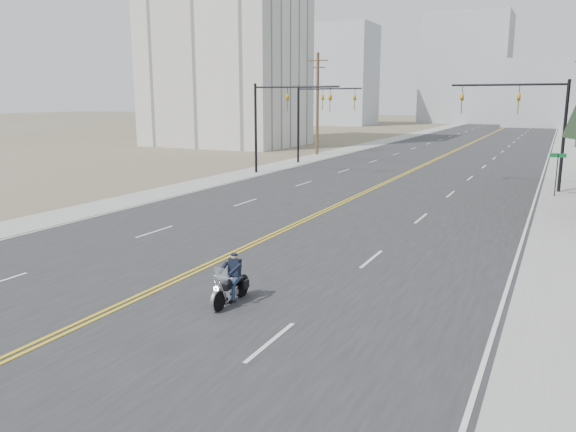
# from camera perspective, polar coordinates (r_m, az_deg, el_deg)

# --- Properties ---
(road) EXTENTS (20.00, 200.00, 0.01)m
(road) POSITION_cam_1_polar(r_m,az_deg,el_deg) (78.21, 17.97, 6.98)
(road) COLOR #303033
(road) RESTS_ON ground
(sidewalk_left) EXTENTS (3.00, 200.00, 0.01)m
(sidewalk_left) POSITION_cam_1_polar(r_m,az_deg,el_deg) (80.63, 9.81, 7.50)
(sidewalk_left) COLOR #A5A5A0
(sidewalk_left) RESTS_ON ground
(sidewalk_right) EXTENTS (3.00, 200.00, 0.01)m
(sidewalk_right) POSITION_cam_1_polar(r_m,az_deg,el_deg) (77.45, 26.46, 6.28)
(sidewalk_right) COLOR #A5A5A0
(sidewalk_right) RESTS_ON ground
(traffic_mast_left) EXTENTS (7.10, 0.26, 7.00)m
(traffic_mast_left) POSITION_cam_1_polar(r_m,az_deg,el_deg) (44.00, -0.98, 10.67)
(traffic_mast_left) COLOR black
(traffic_mast_left) RESTS_ON ground
(traffic_mast_right) EXTENTS (7.10, 0.26, 7.00)m
(traffic_mast_right) POSITION_cam_1_polar(r_m,az_deg,el_deg) (39.29, 23.43, 9.58)
(traffic_mast_right) COLOR black
(traffic_mast_right) RESTS_ON ground
(traffic_mast_far) EXTENTS (6.10, 0.26, 7.00)m
(traffic_mast_far) POSITION_cam_1_polar(r_m,az_deg,el_deg) (51.39, 2.79, 10.75)
(traffic_mast_far) COLOR black
(traffic_mast_far) RESTS_ON ground
(street_sign) EXTENTS (0.90, 0.06, 2.62)m
(street_sign) POSITION_cam_1_polar(r_m,az_deg,el_deg) (37.44, 25.67, 4.51)
(street_sign) COLOR black
(street_sign) RESTS_ON ground
(utility_pole_left) EXTENTS (2.20, 0.30, 10.50)m
(utility_pole_left) POSITION_cam_1_polar(r_m,az_deg,el_deg) (60.00, 3.01, 11.47)
(utility_pole_left) COLOR brown
(utility_pole_left) RESTS_ON ground
(apartment_block) EXTENTS (18.00, 14.00, 30.00)m
(apartment_block) POSITION_cam_1_polar(r_m,az_deg,el_deg) (73.98, -6.38, 18.87)
(apartment_block) COLOR silver
(apartment_block) RESTS_ON ground
(haze_bldg_a) EXTENTS (14.00, 12.00, 22.00)m
(haze_bldg_a) POSITION_cam_1_polar(r_m,az_deg,el_deg) (130.68, 5.51, 14.02)
(haze_bldg_a) COLOR #B7BCC6
(haze_bldg_a) RESTS_ON ground
(haze_bldg_b) EXTENTS (18.00, 14.00, 14.00)m
(haze_bldg_b) POSITION_cam_1_polar(r_m,az_deg,el_deg) (132.27, 25.19, 11.22)
(haze_bldg_b) COLOR #ADB2B7
(haze_bldg_b) RESTS_ON ground
(haze_bldg_d) EXTENTS (20.00, 15.00, 26.00)m
(haze_bldg_d) POSITION_cam_1_polar(r_m,az_deg,el_deg) (149.18, 17.61, 14.03)
(haze_bldg_d) COLOR #ADB2B7
(haze_bldg_d) RESTS_ON ground
(haze_bldg_f) EXTENTS (12.00, 12.00, 16.00)m
(haze_bldg_f) POSITION_cam_1_polar(r_m,az_deg,el_deg) (150.16, 2.05, 12.63)
(haze_bldg_f) COLOR #ADB2B7
(haze_bldg_f) RESTS_ON ground
(motorcyclist) EXTENTS (0.84, 1.89, 1.46)m
(motorcyclist) POSITION_cam_1_polar(r_m,az_deg,el_deg) (16.26, -5.89, -6.43)
(motorcyclist) COLOR black
(motorcyclist) RESTS_ON ground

